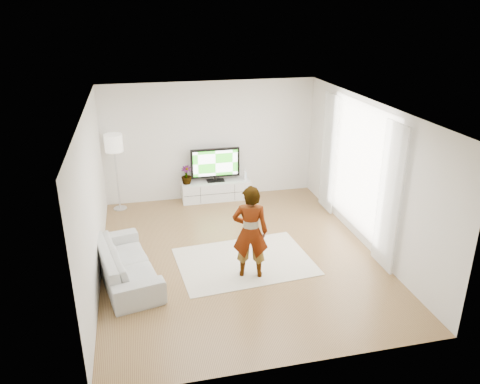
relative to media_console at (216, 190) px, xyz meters
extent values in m
plane|color=olive|center=(-0.07, -2.76, -0.23)|extent=(6.00, 6.00, 0.00)
plane|color=white|center=(-0.07, -2.76, 2.57)|extent=(6.00, 6.00, 0.00)
cube|color=silver|center=(-2.57, -2.76, 1.17)|extent=(0.02, 6.00, 2.80)
cube|color=silver|center=(2.43, -2.76, 1.17)|extent=(0.02, 6.00, 2.80)
cube|color=silver|center=(-0.07, 0.24, 1.17)|extent=(5.00, 0.02, 2.80)
cube|color=silver|center=(-0.07, -5.76, 1.17)|extent=(5.00, 0.02, 2.80)
cube|color=white|center=(2.41, -2.46, 1.22)|extent=(0.01, 2.60, 2.50)
cube|color=white|center=(2.33, -3.76, 1.12)|extent=(0.04, 0.70, 2.60)
cube|color=white|center=(2.33, -1.16, 1.12)|extent=(0.04, 0.70, 2.60)
cube|color=white|center=(0.00, 0.00, 0.00)|extent=(1.64, 0.46, 0.46)
cube|color=black|center=(0.00, -0.23, 0.00)|extent=(1.59, 0.00, 0.01)
cube|color=black|center=(-0.41, -0.23, 0.00)|extent=(0.01, 0.00, 0.41)
cube|color=black|center=(0.41, -0.23, 0.00)|extent=(0.01, 0.00, 0.41)
cube|color=black|center=(0.00, 0.03, 0.24)|extent=(0.42, 0.23, 0.02)
cube|color=black|center=(0.00, 0.03, 0.29)|extent=(0.08, 0.05, 0.08)
cube|color=black|center=(0.00, 0.03, 0.69)|extent=(1.16, 0.06, 0.71)
cube|color=green|center=(0.00, -0.01, 0.69)|extent=(1.06, 0.01, 0.60)
cube|color=white|center=(0.72, 0.00, 0.34)|extent=(0.07, 0.17, 0.23)
cube|color=#4CB2FF|center=(0.72, -0.08, 0.36)|extent=(0.01, 0.00, 0.12)
imported|color=#3F7238|center=(-0.70, 0.00, 0.45)|extent=(0.27, 0.27, 0.44)
cube|color=beige|center=(-0.02, -3.04, -0.22)|extent=(2.54, 1.92, 0.01)
imported|color=#334772|center=(-0.03, -3.51, 0.61)|extent=(0.69, 0.54, 1.66)
imported|color=beige|center=(-2.11, -3.13, 0.07)|extent=(1.23, 2.22, 0.61)
cylinder|color=silver|center=(-2.27, -0.06, -0.22)|extent=(0.31, 0.31, 0.02)
cylinder|color=silver|center=(-2.27, -0.06, 0.47)|extent=(0.04, 0.04, 1.36)
cylinder|color=white|center=(-2.27, -0.06, 1.34)|extent=(0.39, 0.39, 0.38)
camera|label=1|loc=(-1.77, -10.33, 4.17)|focal=35.00mm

